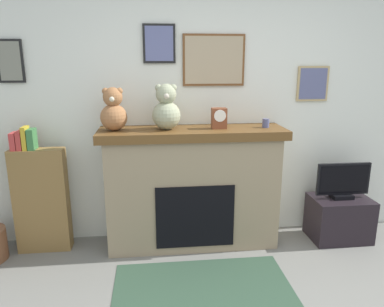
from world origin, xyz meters
TOP-DOWN VIEW (x-y plane):
  - back_wall at (-0.00, 2.00)m, footprint 5.20×0.15m
  - fireplace at (-0.30, 1.71)m, footprint 1.71×0.51m
  - bookshelf at (-1.71, 1.74)m, footprint 0.48×0.16m
  - tv_stand at (1.17, 1.64)m, footprint 0.57×0.40m
  - television at (1.17, 1.64)m, footprint 0.53×0.14m
  - area_rug at (-0.30, 0.81)m, footprint 1.41×1.11m
  - candle_jar at (0.38, 1.69)m, footprint 0.06×0.06m
  - mantel_clock at (-0.06, 1.69)m, footprint 0.13×0.10m
  - teddy_bear_tan at (-1.00, 1.69)m, footprint 0.24×0.24m
  - teddy_bear_grey at (-0.54, 1.69)m, footprint 0.25×0.25m

SIDE VIEW (x-z plane):
  - area_rug at x=-0.30m, z-range 0.00..0.01m
  - tv_stand at x=1.17m, z-range 0.00..0.43m
  - bookshelf at x=-1.71m, z-range -0.07..1.12m
  - fireplace at x=-0.30m, z-range 0.01..1.15m
  - television at x=1.17m, z-range 0.42..0.78m
  - candle_jar at x=0.38m, z-range 1.15..1.23m
  - mantel_clock at x=-0.06m, z-range 1.15..1.33m
  - back_wall at x=0.00m, z-range 0.00..2.60m
  - teddy_bear_tan at x=-1.00m, z-range 1.13..1.51m
  - teddy_bear_grey at x=-0.54m, z-range 1.13..1.53m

